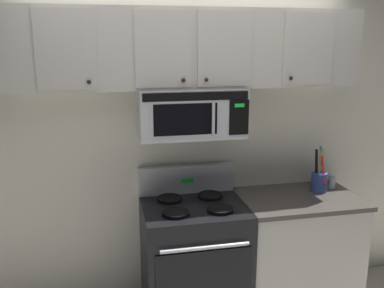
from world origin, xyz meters
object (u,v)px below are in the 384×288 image
Objects in this scene: over_range_microwave at (191,112)px; utensil_crock_blue at (319,179)px; salt_shaker at (332,182)px; stove_range at (194,258)px.

utensil_crock_blue is at bearing -2.02° from over_range_microwave.
over_range_microwave is 6.64× the size of salt_shaker.
stove_range is 1.18m from utensil_crock_blue.
over_range_microwave is 2.02× the size of utensil_crock_blue.
utensil_crock_blue reaches higher than stove_range.
over_range_microwave is at bearing 90.14° from stove_range.
salt_shaker is at bearing 16.29° from utensil_crock_blue.
salt_shaker is (1.19, 0.01, -0.62)m from over_range_microwave.
utensil_crock_blue is 3.28× the size of salt_shaker.
stove_range is at bearing -174.15° from salt_shaker.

